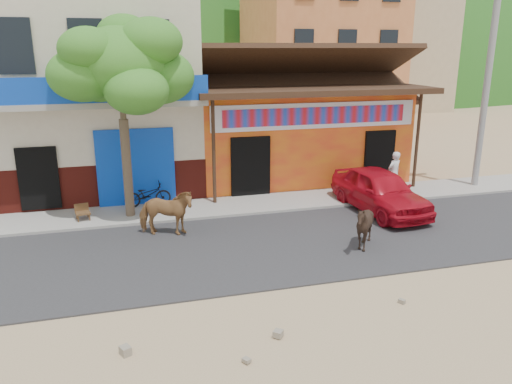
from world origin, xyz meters
TOP-DOWN VIEW (x-y plane):
  - ground at (0.00, 0.00)m, footprint 120.00×120.00m
  - road at (0.00, 2.50)m, footprint 60.00×5.00m
  - sidewalk at (0.00, 6.00)m, footprint 60.00×2.00m
  - dance_club at (2.00, 10.00)m, footprint 8.00×6.00m
  - cafe_building at (-5.50, 10.00)m, footprint 7.00×6.00m
  - apartment_front at (9.00, 24.00)m, footprint 9.00×9.00m
  - apartment_rear at (18.00, 30.00)m, footprint 8.00×8.00m
  - tree at (-4.60, 5.80)m, footprint 3.00×3.00m
  - utility_pole at (8.20, 6.00)m, footprint 0.24×0.24m
  - cow_tan at (-3.66, 3.96)m, footprint 1.73×1.16m
  - cow_dark at (1.25, 1.59)m, footprint 1.30×1.20m
  - red_car at (3.20, 4.31)m, footprint 1.97×4.21m
  - scooter at (-4.00, 6.58)m, footprint 1.53×0.61m
  - pedestrian at (4.50, 5.68)m, footprint 0.65×0.54m
  - cafe_chair_right at (-6.00, 5.73)m, footprint 0.49×0.49m

SIDE VIEW (x-z plane):
  - ground at x=0.00m, z-range 0.00..0.00m
  - road at x=0.00m, z-range 0.00..0.04m
  - sidewalk at x=0.00m, z-range 0.00..0.12m
  - scooter at x=-4.00m, z-range 0.12..0.91m
  - cafe_chair_right at x=-6.00m, z-range 0.12..1.01m
  - cow_dark at x=1.25m, z-range 0.04..1.29m
  - cow_tan at x=-3.66m, z-range 0.04..1.38m
  - red_car at x=3.20m, z-range 0.04..1.44m
  - pedestrian at x=4.50m, z-range 0.12..1.66m
  - dance_club at x=2.00m, z-range 0.00..3.60m
  - tree at x=-4.60m, z-range 0.12..6.12m
  - cafe_building at x=-5.50m, z-range 0.00..7.00m
  - utility_pole at x=8.20m, z-range 0.12..8.12m
  - apartment_rear at x=18.00m, z-range 0.00..10.00m
  - apartment_front at x=9.00m, z-range 0.00..12.00m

